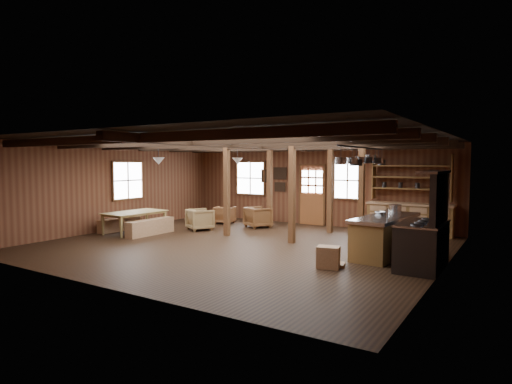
# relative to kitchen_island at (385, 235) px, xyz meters

# --- Properties ---
(room) EXTENTS (10.04, 9.04, 2.84)m
(room) POSITION_rel_kitchen_island_xyz_m (-3.60, -0.80, 0.92)
(room) COLOR black
(room) RESTS_ON ground
(ceiling_joists) EXTENTS (9.80, 8.82, 0.18)m
(ceiling_joists) POSITION_rel_kitchen_island_xyz_m (-3.60, -0.62, 2.20)
(ceiling_joists) COLOR black
(ceiling_joists) RESTS_ON ceiling
(timber_posts) EXTENTS (3.95, 2.35, 2.80)m
(timber_posts) POSITION_rel_kitchen_island_xyz_m (-3.08, 1.28, 0.92)
(timber_posts) COLOR #4B2715
(timber_posts) RESTS_ON floor
(back_door) EXTENTS (1.02, 0.08, 2.15)m
(back_door) POSITION_rel_kitchen_island_xyz_m (-3.60, 3.65, 0.40)
(back_door) COLOR brown
(back_door) RESTS_ON floor
(window_back_left) EXTENTS (1.32, 0.06, 1.32)m
(window_back_left) POSITION_rel_kitchen_island_xyz_m (-6.20, 3.66, 1.12)
(window_back_left) COLOR white
(window_back_left) RESTS_ON wall_back
(window_back_right) EXTENTS (1.02, 0.06, 1.32)m
(window_back_right) POSITION_rel_kitchen_island_xyz_m (-2.30, 3.66, 1.12)
(window_back_right) COLOR white
(window_back_right) RESTS_ON wall_back
(window_left) EXTENTS (0.14, 1.24, 1.32)m
(window_left) POSITION_rel_kitchen_island_xyz_m (-8.56, -0.30, 1.12)
(window_left) COLOR white
(window_left) RESTS_ON wall_back
(notice_boards) EXTENTS (1.08, 0.03, 0.90)m
(notice_boards) POSITION_rel_kitchen_island_xyz_m (-5.10, 3.66, 1.16)
(notice_boards) COLOR beige
(notice_boards) RESTS_ON wall_back
(back_counter) EXTENTS (2.55, 0.60, 2.45)m
(back_counter) POSITION_rel_kitchen_island_xyz_m (-0.20, 3.41, 0.12)
(back_counter) COLOR brown
(back_counter) RESTS_ON floor
(pendant_lamps) EXTENTS (1.86, 2.36, 0.66)m
(pendant_lamps) POSITION_rel_kitchen_island_xyz_m (-5.85, 0.20, 1.77)
(pendant_lamps) COLOR #2D2C2F
(pendant_lamps) RESTS_ON ceiling
(pot_rack) EXTENTS (0.43, 3.00, 0.44)m
(pot_rack) POSITION_rel_kitchen_island_xyz_m (-0.40, -0.52, 1.79)
(pot_rack) COLOR #2D2C2F
(pot_rack) RESTS_ON ceiling
(kitchen_island) EXTENTS (1.09, 2.57, 1.20)m
(kitchen_island) POSITION_rel_kitchen_island_xyz_m (0.00, 0.00, 0.00)
(kitchen_island) COLOR brown
(kitchen_island) RESTS_ON floor
(step_stool) EXTENTS (0.59, 0.49, 0.46)m
(step_stool) POSITION_rel_kitchen_island_xyz_m (-0.65, -1.87, -0.25)
(step_stool) COLOR #8E6340
(step_stool) RESTS_ON floor
(commercial_range) EXTENTS (0.85, 1.65, 2.04)m
(commercial_range) POSITION_rel_kitchen_island_xyz_m (1.05, -0.87, 0.18)
(commercial_range) COLOR #2D2C2F
(commercial_range) RESTS_ON floor
(dining_table) EXTENTS (1.14, 1.94, 0.67)m
(dining_table) POSITION_rel_kitchen_island_xyz_m (-7.50, -0.93, -0.15)
(dining_table) COLOR olive
(dining_table) RESTS_ON floor
(bench_wall) EXTENTS (0.29, 1.54, 0.42)m
(bench_wall) POSITION_rel_kitchen_island_xyz_m (-8.25, -0.93, -0.27)
(bench_wall) COLOR #8E6340
(bench_wall) RESTS_ON floor
(bench_aisle) EXTENTS (0.32, 1.72, 0.47)m
(bench_aisle) POSITION_rel_kitchen_island_xyz_m (-6.85, -0.93, -0.24)
(bench_aisle) COLOR #8E6340
(bench_aisle) RESTS_ON floor
(armchair_a) EXTENTS (0.83, 0.84, 0.62)m
(armchair_a) POSITION_rel_kitchen_island_xyz_m (-6.39, 2.23, -0.17)
(armchair_a) COLOR brown
(armchair_a) RESTS_ON floor
(armchair_b) EXTENTS (1.03, 1.04, 0.71)m
(armchair_b) POSITION_rel_kitchen_island_xyz_m (-4.87, 2.08, -0.13)
(armchair_b) COLOR brown
(armchair_b) RESTS_ON floor
(armchair_c) EXTENTS (1.02, 1.03, 0.70)m
(armchair_c) POSITION_rel_kitchen_island_xyz_m (-6.18, 0.60, -0.13)
(armchair_c) COLOR olive
(armchair_c) RESTS_ON floor
(counter_pot) EXTENTS (0.31, 0.31, 0.19)m
(counter_pot) POSITION_rel_kitchen_island_xyz_m (-0.04, 1.00, 0.56)
(counter_pot) COLOR #B1B4B8
(counter_pot) RESTS_ON kitchen_island
(bowl) EXTENTS (0.32, 0.32, 0.06)m
(bowl) POSITION_rel_kitchen_island_xyz_m (-0.24, 0.37, 0.49)
(bowl) COLOR silver
(bowl) RESTS_ON kitchen_island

